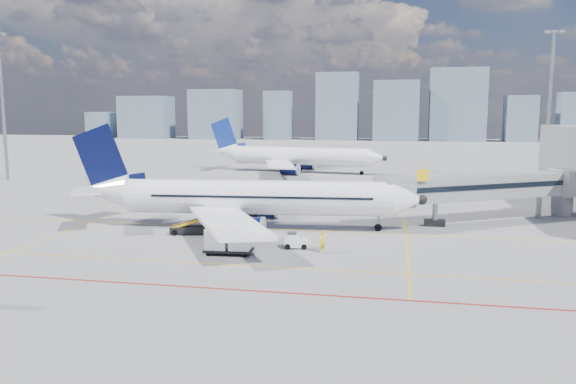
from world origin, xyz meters
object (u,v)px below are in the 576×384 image
second_aircraft (293,156)px  cargo_dolly (229,240)px  belt_loader (193,228)px  ramp_worker (323,242)px  baggage_tug (295,241)px  main_aircraft (243,198)px

second_aircraft → cargo_dolly: (6.41, -64.83, -1.99)m
second_aircraft → cargo_dolly: second_aircraft is taller
belt_loader → ramp_worker: 14.45m
baggage_tug → second_aircraft: bearing=93.8°
main_aircraft → ramp_worker: bearing=-47.3°
belt_loader → main_aircraft: bearing=29.8°
main_aircraft → baggage_tug: bearing=-52.6°
main_aircraft → baggage_tug: (6.85, -7.51, -2.55)m
ramp_worker → second_aircraft: bearing=42.3°
baggage_tug → belt_loader: (-10.96, 3.81, -0.04)m
main_aircraft → cargo_dolly: 10.97m
second_aircraft → belt_loader: 57.93m
baggage_tug → belt_loader: bearing=154.0°
cargo_dolly → ramp_worker: size_ratio=2.20×
main_aircraft → second_aircraft: 54.38m
baggage_tug → cargo_dolly: size_ratio=0.51×
main_aircraft → baggage_tug: size_ratio=17.21×
second_aircraft → ramp_worker: bearing=-68.6°
second_aircraft → ramp_worker: second_aircraft is taller
cargo_dolly → main_aircraft: bearing=95.3°
baggage_tug → belt_loader: size_ratio=0.35×
cargo_dolly → ramp_worker: 8.07m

